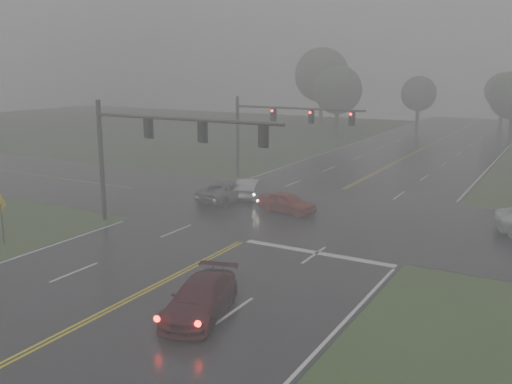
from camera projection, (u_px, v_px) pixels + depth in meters
The scene contains 15 objects.
ground at pixel (36, 348), 20.13m from camera, with size 180.00×180.00×0.00m, color #2C461E.
main_road at pixel (288, 218), 37.11m from camera, with size 18.00×160.00×0.02m, color black.
cross_street at pixel (301, 211), 38.81m from camera, with size 120.00×14.00×0.02m, color black.
stop_bar at pixel (317, 253), 30.19m from camera, with size 8.50×0.50×0.01m, color silver.
sedan_maroon at pixel (201, 316), 22.70m from camera, with size 2.03×4.98×1.45m, color #3D0B12.
sedan_red at pixel (287, 213), 38.47m from camera, with size 1.65×4.10×1.40m, color maroon.
sedan_silver at pixel (250, 198), 42.85m from camera, with size 1.54×4.42×1.46m, color #A4A6AC.
car_grey at pixel (228, 201), 41.72m from camera, with size 2.43×5.27×1.46m, color #54565B.
signal_gantry_near at pixel (149, 141), 33.79m from camera, with size 13.07×0.33×7.66m.
signal_gantry_far at pixel (274, 123), 48.16m from camera, with size 11.75×0.36×7.09m.
sign_diamond_west at pixel (1, 210), 31.36m from camera, with size 1.19×0.30×2.91m.
tree_nw_a at pixel (338, 90), 77.49m from camera, with size 6.64×6.64×9.75m.
tree_n_mid at pixel (419, 94), 89.25m from camera, with size 5.49×5.49×8.07m.
tree_nw_b at pixel (322, 75), 88.52m from camera, with size 8.47×8.47×12.44m.
tree_n_far at pixel (503, 91), 92.02m from camera, with size 5.86×5.86×8.61m.
Camera 1 is at (15.84, -12.22, 9.78)m, focal length 40.00 mm.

